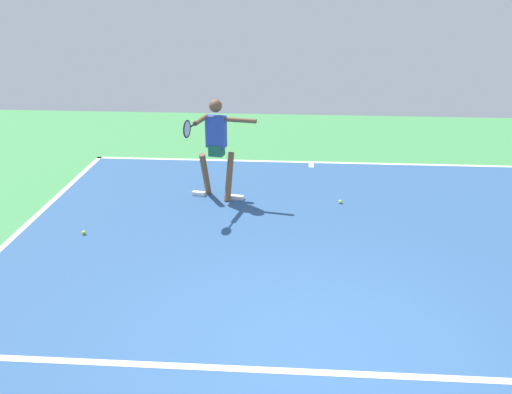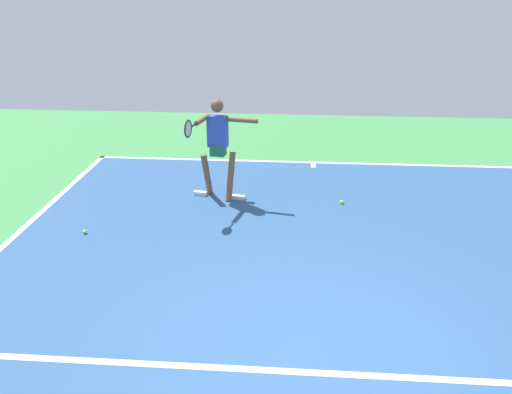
% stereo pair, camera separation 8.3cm
% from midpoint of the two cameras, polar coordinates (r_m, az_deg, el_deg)
% --- Properties ---
extents(ground_plane, '(22.40, 22.40, 0.00)m').
position_cam_midpoint_polar(ground_plane, '(6.55, 6.43, -14.86)').
color(ground_plane, '#428E4C').
extents(court_surface, '(9.37, 13.58, 0.00)m').
position_cam_midpoint_polar(court_surface, '(6.54, 6.43, -14.85)').
color(court_surface, '#2D5484').
rests_on(court_surface, ground_plane).
extents(court_line_baseline_near, '(9.37, 0.10, 0.01)m').
position_cam_midpoint_polar(court_line_baseline_near, '(12.64, 5.77, 3.37)').
color(court_line_baseline_near, white).
rests_on(court_line_baseline_near, ground_plane).
extents(court_line_service, '(7.03, 0.10, 0.01)m').
position_cam_midpoint_polar(court_line_service, '(6.28, 6.50, -16.61)').
color(court_line_service, white).
rests_on(court_line_service, ground_plane).
extents(court_line_centre_mark, '(0.10, 0.30, 0.01)m').
position_cam_midpoint_polar(court_line_centre_mark, '(12.45, 5.78, 3.09)').
color(court_line_centre_mark, white).
rests_on(court_line_centre_mark, ground_plane).
extents(tennis_player, '(1.20, 1.25, 1.81)m').
position_cam_midpoint_polar(tennis_player, '(10.29, -3.52, 5.31)').
color(tennis_player, brown).
rests_on(tennis_player, ground_plane).
extents(tennis_ball_far_corner, '(0.07, 0.07, 0.07)m').
position_cam_midpoint_polar(tennis_ball_far_corner, '(10.43, 8.56, -0.49)').
color(tennis_ball_far_corner, '#C6E53D').
rests_on(tennis_ball_far_corner, ground_plane).
extents(tennis_ball_centre_court, '(0.07, 0.07, 0.07)m').
position_cam_midpoint_polar(tennis_ball_centre_court, '(9.52, -16.04, -3.28)').
color(tennis_ball_centre_court, '#C6E53D').
rests_on(tennis_ball_centre_court, ground_plane).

